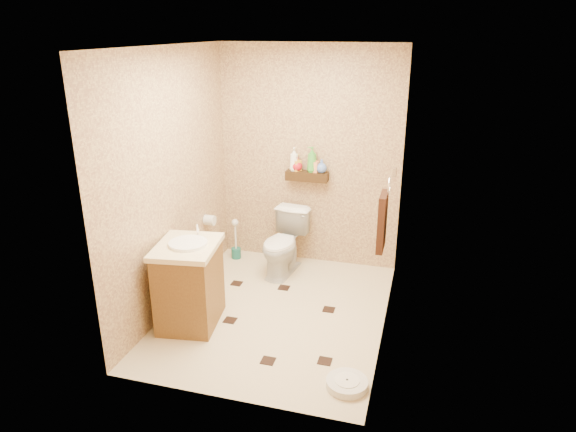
% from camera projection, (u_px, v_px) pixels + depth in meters
% --- Properties ---
extents(ground, '(2.50, 2.50, 0.00)m').
position_uv_depth(ground, '(277.00, 312.00, 4.86)').
color(ground, beige).
rests_on(ground, ground).
extents(wall_back, '(2.00, 0.04, 2.40)m').
position_uv_depth(wall_back, '(309.00, 158.00, 5.57)').
color(wall_back, tan).
rests_on(wall_back, ground).
extents(wall_front, '(2.00, 0.04, 2.40)m').
position_uv_depth(wall_front, '(219.00, 248.00, 3.32)').
color(wall_front, tan).
rests_on(wall_front, ground).
extents(wall_left, '(0.04, 2.50, 2.40)m').
position_uv_depth(wall_left, '(171.00, 183.00, 4.70)').
color(wall_left, tan).
rests_on(wall_left, ground).
extents(wall_right, '(0.04, 2.50, 2.40)m').
position_uv_depth(wall_right, '(392.00, 201.00, 4.19)').
color(wall_right, tan).
rests_on(wall_right, ground).
extents(ceiling, '(2.00, 2.50, 0.02)m').
position_uv_depth(ceiling, '(274.00, 46.00, 4.03)').
color(ceiling, silver).
rests_on(ceiling, wall_back).
extents(wall_shelf, '(0.46, 0.14, 0.10)m').
position_uv_depth(wall_shelf, '(307.00, 176.00, 5.56)').
color(wall_shelf, '#33200D').
rests_on(wall_shelf, wall_back).
extents(floor_accents, '(1.28, 1.33, 0.01)m').
position_uv_depth(floor_accents, '(277.00, 317.00, 4.77)').
color(floor_accents, black).
rests_on(floor_accents, ground).
extents(toilet, '(0.47, 0.72, 0.69)m').
position_uv_depth(toilet, '(283.00, 243.00, 5.54)').
color(toilet, white).
rests_on(toilet, ground).
extents(vanity, '(0.60, 0.70, 0.89)m').
position_uv_depth(vanity, '(189.00, 283.00, 4.57)').
color(vanity, brown).
rests_on(vanity, ground).
extents(bathroom_scale, '(0.39, 0.39, 0.06)m').
position_uv_depth(bathroom_scale, '(347.00, 383.00, 3.84)').
color(bathroom_scale, silver).
rests_on(bathroom_scale, ground).
extents(toilet_brush, '(0.11, 0.11, 0.48)m').
position_uv_depth(toilet_brush, '(236.00, 245.00, 5.94)').
color(toilet_brush, '#175D56').
rests_on(toilet_brush, ground).
extents(towel_ring, '(0.12, 0.30, 0.76)m').
position_uv_depth(towel_ring, '(383.00, 219.00, 4.53)').
color(towel_ring, silver).
rests_on(towel_ring, wall_right).
extents(toilet_paper, '(0.12, 0.11, 0.12)m').
position_uv_depth(toilet_paper, '(210.00, 220.00, 5.48)').
color(toilet_paper, silver).
rests_on(toilet_paper, wall_left).
extents(bottle_a, '(0.11, 0.11, 0.26)m').
position_uv_depth(bottle_a, '(294.00, 159.00, 5.54)').
color(bottle_a, white).
rests_on(bottle_a, wall_shelf).
extents(bottle_b, '(0.11, 0.11, 0.18)m').
position_uv_depth(bottle_b, '(297.00, 163.00, 5.55)').
color(bottle_b, gold).
rests_on(bottle_b, wall_shelf).
extents(bottle_c, '(0.13, 0.13, 0.16)m').
position_uv_depth(bottle_c, '(297.00, 164.00, 5.55)').
color(bottle_c, red).
rests_on(bottle_c, wall_shelf).
extents(bottle_d, '(0.13, 0.13, 0.28)m').
position_uv_depth(bottle_d, '(312.00, 159.00, 5.49)').
color(bottle_d, green).
rests_on(bottle_d, wall_shelf).
extents(bottle_e, '(0.09, 0.09, 0.18)m').
position_uv_depth(bottle_e, '(315.00, 164.00, 5.50)').
color(bottle_e, '#FF9554').
rests_on(bottle_e, wall_shelf).
extents(bottle_f, '(0.15, 0.15, 0.15)m').
position_uv_depth(bottle_f, '(322.00, 166.00, 5.48)').
color(bottle_f, '#5073C9').
rests_on(bottle_f, wall_shelf).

